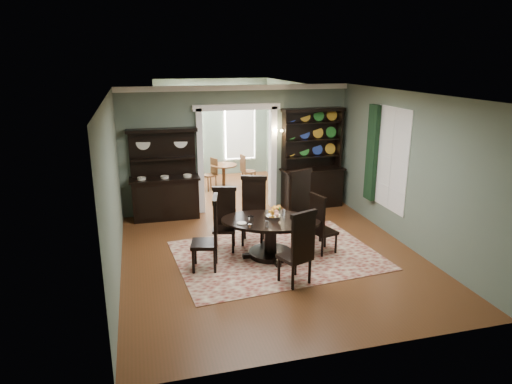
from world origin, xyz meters
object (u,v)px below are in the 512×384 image
at_px(dining_table, 271,231).
at_px(sideboard, 165,188).
at_px(parlor_table, 224,173).
at_px(welsh_dresser, 312,172).

relative_size(dining_table, sideboard, 1.04).
bearing_deg(parlor_table, dining_table, -90.39).
bearing_deg(sideboard, welsh_dresser, 0.13).
bearing_deg(dining_table, welsh_dresser, 74.13).
relative_size(dining_table, parlor_table, 2.89).
bearing_deg(parlor_table, welsh_dresser, -49.47).
relative_size(sideboard, welsh_dresser, 0.85).
bearing_deg(sideboard, dining_table, -56.59).
distance_m(dining_table, parlor_table, 4.81).
bearing_deg(welsh_dresser, dining_table, -128.35).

